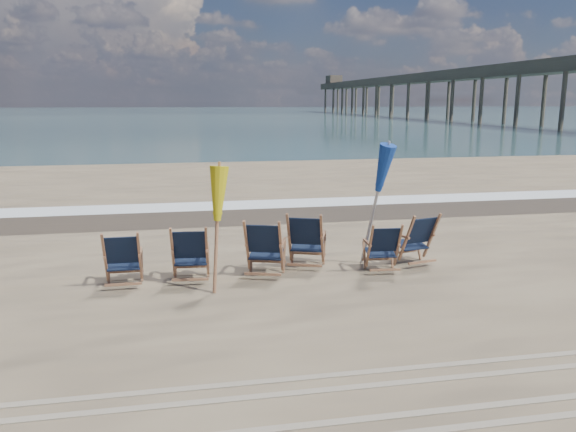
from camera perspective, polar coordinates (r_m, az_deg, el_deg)
name	(u,v)px	position (r m, az deg, el deg)	size (l,w,h in m)	color
ocean	(188,113)	(135.77, -10.12, 10.24)	(400.00, 400.00, 0.00)	#3A5B60
surf_foam	(249,205)	(16.41, -3.98, 1.17)	(200.00, 1.40, 0.01)	silver
wet_sand_strip	(256,215)	(14.95, -3.29, 0.14)	(200.00, 2.60, 0.00)	#42362A
tire_tracks	(380,400)	(6.06, 9.32, -17.98)	(80.00, 1.30, 0.01)	gray
beach_chair_0	(140,258)	(9.40, -14.83, -4.19)	(0.62, 0.69, 0.96)	black
beach_chair_1	(207,254)	(9.39, -8.23, -3.81)	(0.64, 0.72, 1.00)	black
beach_chair_2	(281,249)	(9.49, -0.72, -3.37)	(0.67, 0.75, 1.05)	black
beach_chair_3	(322,241)	(10.01, 3.46, -2.57)	(0.68, 0.76, 1.06)	black
beach_chair_4	(398,248)	(10.03, 11.14, -3.16)	(0.59, 0.66, 0.92)	black
beach_chair_5	(432,238)	(10.68, 14.40, -2.16)	(0.64, 0.72, 1.00)	black
umbrella_yellow	(216,201)	(8.74, -7.36, 1.55)	(0.30, 0.30, 1.98)	#996444
umbrella_blue	(375,171)	(10.10, 8.79, 4.55)	(0.30, 0.30, 2.29)	#A5A5AD
fishing_pier	(445,89)	(90.95, 15.63, 12.31)	(4.40, 140.00, 9.30)	brown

